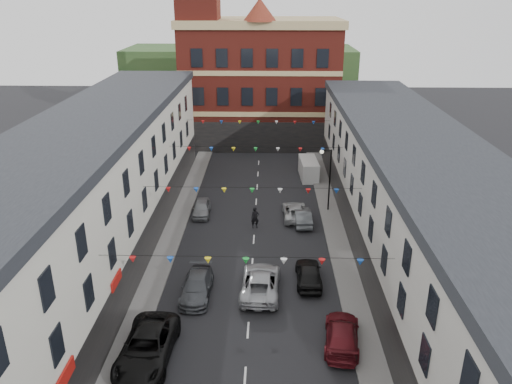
# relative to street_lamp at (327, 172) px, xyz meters

# --- Properties ---
(ground) EXTENTS (160.00, 160.00, 0.00)m
(ground) POSITION_rel_street_lamp_xyz_m (-6.55, -14.00, -3.90)
(ground) COLOR black
(ground) RESTS_ON ground
(pavement_left) EXTENTS (1.80, 64.00, 0.15)m
(pavement_left) POSITION_rel_street_lamp_xyz_m (-13.45, -12.00, -3.83)
(pavement_left) COLOR #605E5B
(pavement_left) RESTS_ON ground
(pavement_right) EXTENTS (1.80, 64.00, 0.15)m
(pavement_right) POSITION_rel_street_lamp_xyz_m (0.35, -12.00, -3.83)
(pavement_right) COLOR #605E5B
(pavement_right) RESTS_ON ground
(terrace_left) EXTENTS (8.40, 56.00, 10.70)m
(terrace_left) POSITION_rel_street_lamp_xyz_m (-18.33, -13.00, 1.44)
(terrace_left) COLOR beige
(terrace_left) RESTS_ON ground
(terrace_right) EXTENTS (8.40, 56.00, 9.70)m
(terrace_right) POSITION_rel_street_lamp_xyz_m (5.23, -13.00, 0.95)
(terrace_right) COLOR #B5B2A9
(terrace_right) RESTS_ON ground
(civic_building) EXTENTS (20.60, 13.30, 18.50)m
(civic_building) POSITION_rel_street_lamp_xyz_m (-6.55, 23.95, 4.23)
(civic_building) COLOR maroon
(civic_building) RESTS_ON ground
(clock_tower) EXTENTS (5.60, 5.60, 30.00)m
(clock_tower) POSITION_rel_street_lamp_xyz_m (-14.05, 21.00, 11.03)
(clock_tower) COLOR maroon
(clock_tower) RESTS_ON ground
(distant_hill) EXTENTS (40.00, 14.00, 10.00)m
(distant_hill) POSITION_rel_street_lamp_xyz_m (-10.55, 48.00, 1.10)
(distant_hill) COLOR #2B4F25
(distant_hill) RESTS_ON ground
(street_lamp) EXTENTS (1.10, 0.36, 6.00)m
(street_lamp) POSITION_rel_street_lamp_xyz_m (0.00, 0.00, 0.00)
(street_lamp) COLOR black
(street_lamp) RESTS_ON ground
(car_left_c) EXTENTS (2.97, 6.05, 1.65)m
(car_left_c) POSITION_rel_street_lamp_xyz_m (-12.05, -20.70, -3.08)
(car_left_c) COLOR black
(car_left_c) RESTS_ON ground
(car_left_d) EXTENTS (2.03, 4.82, 1.39)m
(car_left_d) POSITION_rel_street_lamp_xyz_m (-10.15, -14.32, -3.21)
(car_left_d) COLOR #44474C
(car_left_d) RESTS_ON ground
(car_left_e) EXTENTS (1.72, 3.90, 1.31)m
(car_left_e) POSITION_rel_street_lamp_xyz_m (-11.51, -1.15, -3.25)
(car_left_e) COLOR gray
(car_left_e) RESTS_ON ground
(car_right_c) EXTENTS (2.58, 5.02, 1.39)m
(car_right_c) POSITION_rel_street_lamp_xyz_m (-1.05, -19.14, -3.21)
(car_right_c) COLOR #5D1219
(car_right_c) RESTS_ON ground
(car_right_d) EXTENTS (1.76, 4.36, 1.48)m
(car_right_d) POSITION_rel_street_lamp_xyz_m (-2.49, -12.55, -3.16)
(car_right_d) COLOR black
(car_right_d) RESTS_ON ground
(car_right_e) EXTENTS (1.58, 4.12, 1.34)m
(car_right_e) POSITION_rel_street_lamp_xyz_m (-2.33, -2.83, -3.23)
(car_right_e) COLOR #51565A
(car_right_e) RESTS_ON ground
(car_right_f) EXTENTS (2.29, 4.67, 1.27)m
(car_right_f) POSITION_rel_street_lamp_xyz_m (-2.95, -1.60, -3.27)
(car_right_f) COLOR #ABADB0
(car_right_f) RESTS_ON ground
(moving_car) EXTENTS (2.81, 5.69, 1.55)m
(moving_car) POSITION_rel_street_lamp_xyz_m (-5.87, -13.80, -3.13)
(moving_car) COLOR #ACADB3
(moving_car) RESTS_ON ground
(white_van) EXTENTS (2.02, 4.73, 2.05)m
(white_van) POSITION_rel_street_lamp_xyz_m (-0.95, 9.07, -2.88)
(white_van) COLOR silver
(white_van) RESTS_ON ground
(pedestrian) EXTENTS (0.77, 0.59, 1.91)m
(pedestrian) POSITION_rel_street_lamp_xyz_m (-6.50, -3.79, -2.95)
(pedestrian) COLOR black
(pedestrian) RESTS_ON ground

